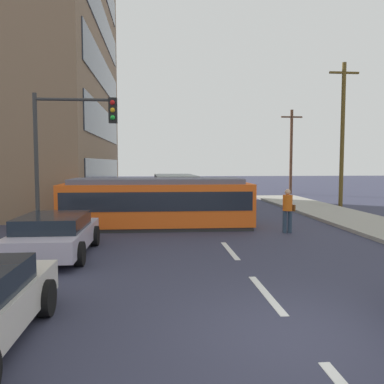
% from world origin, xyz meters
% --- Properties ---
extents(ground_plane, '(120.00, 120.00, 0.00)m').
position_xyz_m(ground_plane, '(0.00, 10.00, 0.00)').
color(ground_plane, '#333549').
extents(lane_stripe_1, '(0.16, 2.40, 0.01)m').
position_xyz_m(lane_stripe_1, '(0.00, 2.00, 0.01)').
color(lane_stripe_1, silver).
rests_on(lane_stripe_1, ground).
extents(lane_stripe_2, '(0.16, 2.40, 0.01)m').
position_xyz_m(lane_stripe_2, '(0.00, 6.00, 0.01)').
color(lane_stripe_2, silver).
rests_on(lane_stripe_2, ground).
extents(lane_stripe_3, '(0.16, 2.40, 0.01)m').
position_xyz_m(lane_stripe_3, '(0.00, 16.50, 0.01)').
color(lane_stripe_3, silver).
rests_on(lane_stripe_3, ground).
extents(lane_stripe_4, '(0.16, 2.40, 0.01)m').
position_xyz_m(lane_stripe_4, '(0.00, 22.50, 0.01)').
color(lane_stripe_4, silver).
rests_on(lane_stripe_4, ground).
extents(streetcar_tram, '(7.67, 2.61, 2.02)m').
position_xyz_m(streetcar_tram, '(-2.17, 10.50, 1.05)').
color(streetcar_tram, '#F65D19').
rests_on(streetcar_tram, ground).
extents(city_bus, '(2.70, 5.61, 1.85)m').
position_xyz_m(city_bus, '(-0.99, 20.10, 1.06)').
color(city_bus, '#A5AFAE').
rests_on(city_bus, ground).
extents(pedestrian_crossing, '(0.49, 0.36, 1.67)m').
position_xyz_m(pedestrian_crossing, '(2.74, 8.80, 0.94)').
color(pedestrian_crossing, '#2A3B4E').
rests_on(pedestrian_crossing, ground).
extents(parked_sedan_mid, '(2.10, 4.21, 1.19)m').
position_xyz_m(parked_sedan_mid, '(-5.13, 5.81, 0.62)').
color(parked_sedan_mid, silver).
rests_on(parked_sedan_mid, ground).
extents(traffic_light_mast, '(2.78, 0.33, 4.98)m').
position_xyz_m(traffic_light_mast, '(-5.13, 8.02, 3.49)').
color(traffic_light_mast, '#333333').
rests_on(traffic_light_mast, ground).
extents(utility_pole_mid, '(1.80, 0.24, 8.56)m').
position_xyz_m(utility_pole_mid, '(8.91, 17.25, 4.47)').
color(utility_pole_mid, brown).
rests_on(utility_pole_mid, ground).
extents(utility_pole_far, '(1.80, 0.24, 7.06)m').
position_xyz_m(utility_pole_far, '(9.14, 26.93, 3.70)').
color(utility_pole_far, brown).
rests_on(utility_pole_far, ground).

